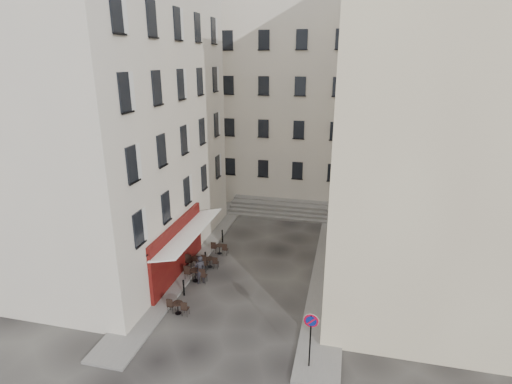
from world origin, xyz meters
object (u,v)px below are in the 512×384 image
(bistro_table_a, at_px, (178,307))
(pedestrian, at_px, (200,270))
(no_parking_sign, at_px, (311,331))
(bistro_table_b, at_px, (196,274))

(bistro_table_a, distance_m, pedestrian, 3.12)
(pedestrian, bearing_deg, no_parking_sign, 106.04)
(no_parking_sign, bearing_deg, pedestrian, 146.00)
(no_parking_sign, xyz_separation_m, bistro_table_b, (-7.29, 5.50, -1.42))
(no_parking_sign, height_order, bistro_table_a, no_parking_sign)
(no_parking_sign, bearing_deg, bistro_table_b, 146.73)
(no_parking_sign, relative_size, pedestrian, 1.51)
(no_parking_sign, relative_size, bistro_table_b, 1.96)
(no_parking_sign, bearing_deg, bistro_table_a, 165.56)
(bistro_table_a, height_order, pedestrian, pedestrian)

